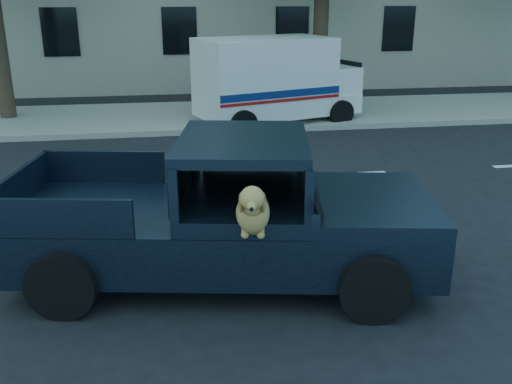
% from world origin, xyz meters
% --- Properties ---
extents(ground, '(120.00, 120.00, 0.00)m').
position_xyz_m(ground, '(0.00, 0.00, 0.00)').
color(ground, black).
rests_on(ground, ground).
extents(far_sidewalk, '(60.00, 4.00, 0.15)m').
position_xyz_m(far_sidewalk, '(0.00, 9.20, 0.07)').
color(far_sidewalk, gray).
rests_on(far_sidewalk, ground).
extents(lane_stripes, '(21.60, 0.14, 0.01)m').
position_xyz_m(lane_stripes, '(2.00, 3.40, 0.01)').
color(lane_stripes, silver).
rests_on(lane_stripes, ground).
extents(pickup_truck, '(5.45, 3.08, 1.85)m').
position_xyz_m(pickup_truck, '(1.00, -0.56, 0.63)').
color(pickup_truck, black).
rests_on(pickup_truck, ground).
extents(mail_truck, '(4.69, 3.27, 2.35)m').
position_xyz_m(mail_truck, '(3.35, 8.09, 1.03)').
color(mail_truck, silver).
rests_on(mail_truck, ground).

